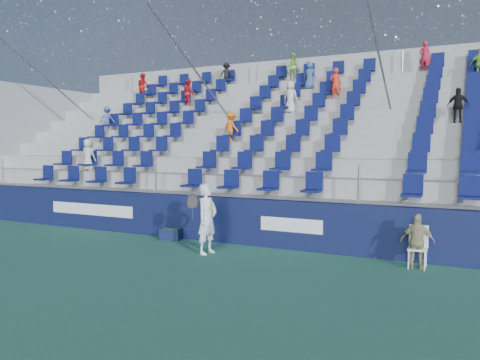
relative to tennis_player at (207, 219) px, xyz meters
The scene contains 7 objects.
ground 1.96m from the tennis_player, 85.06° to the right, with size 70.00×70.00×0.00m, color #2E6D54.
sponsor_wall 1.42m from the tennis_player, 83.64° to the left, with size 24.00×0.32×1.20m.
grandstand 6.61m from the tennis_player, 88.69° to the left, with size 24.00×8.17×6.63m.
tennis_player is the anchor object (origin of this frame).
line_judge_chair 4.71m from the tennis_player, 10.81° to the left, with size 0.40×0.41×0.89m.
line_judge 4.68m from the tennis_player, ahead, with size 0.68×0.28×1.16m, color tan.
ball_bin 2.10m from the tennis_player, 150.27° to the left, with size 0.61×0.47×0.31m.
Camera 1 is at (5.43, -7.70, 2.52)m, focal length 35.00 mm.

